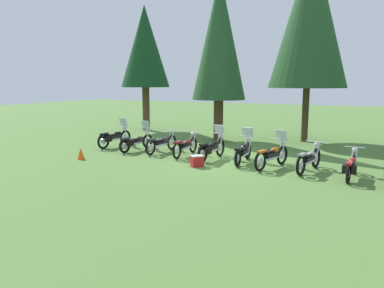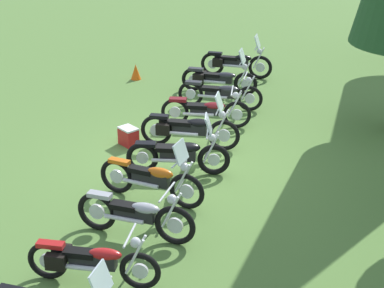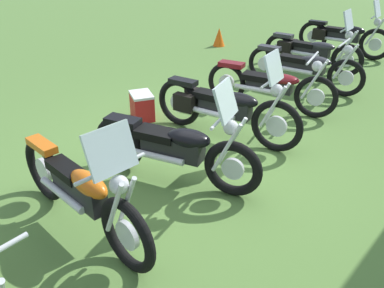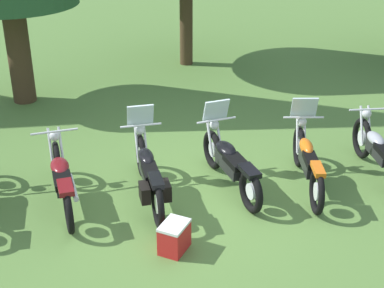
% 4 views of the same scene
% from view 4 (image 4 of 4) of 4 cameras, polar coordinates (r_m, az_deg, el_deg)
% --- Properties ---
extents(ground_plane, '(80.00, 80.00, 0.00)m').
position_cam_4_polar(ground_plane, '(9.32, -0.36, -5.33)').
color(ground_plane, '#547A38').
extents(motorcycle_3, '(0.76, 2.30, 1.01)m').
position_cam_4_polar(motorcycle_3, '(9.15, -13.02, -3.46)').
color(motorcycle_3, black).
rests_on(motorcycle_3, ground_plane).
extents(motorcycle_4, '(0.69, 2.37, 1.39)m').
position_cam_4_polar(motorcycle_4, '(9.04, -4.39, -2.89)').
color(motorcycle_4, black).
rests_on(motorcycle_4, ground_plane).
extents(motorcycle_5, '(0.71, 2.25, 1.36)m').
position_cam_4_polar(motorcycle_5, '(9.39, 3.88, -1.84)').
color(motorcycle_5, black).
rests_on(motorcycle_5, ground_plane).
extents(motorcycle_6, '(0.91, 2.22, 1.38)m').
position_cam_4_polar(motorcycle_6, '(9.59, 11.62, -1.65)').
color(motorcycle_6, black).
rests_on(motorcycle_6, ground_plane).
extents(motorcycle_7, '(0.77, 2.24, 1.03)m').
position_cam_4_polar(motorcycle_7, '(10.24, 18.39, -0.78)').
color(motorcycle_7, black).
rests_on(motorcycle_7, ground_plane).
extents(picnic_cooler, '(0.55, 0.55, 0.44)m').
position_cam_4_polar(picnic_cooler, '(7.99, -1.81, -9.39)').
color(picnic_cooler, red).
rests_on(picnic_cooler, ground_plane).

